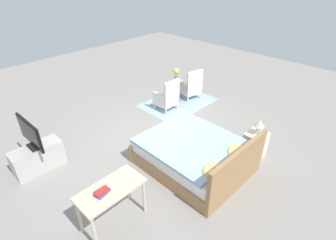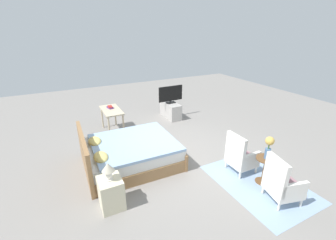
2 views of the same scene
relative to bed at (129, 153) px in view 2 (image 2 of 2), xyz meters
name	(u,v)px [view 2 (image 2 of 2)]	position (x,y,z in m)	size (l,w,h in m)	color
ground_plane	(172,153)	(-0.03, -1.13, -0.30)	(16.00, 16.00, 0.00)	gray
floor_rug	(258,183)	(-1.90, -2.16, -0.29)	(2.10, 1.50, 0.01)	#8EA8C6
bed	(129,153)	(0.00, 0.00, 0.00)	(1.75, 2.12, 0.96)	#997047
armchair_by_window_left	(282,183)	(-2.41, -2.10, 0.08)	(0.66, 0.66, 0.92)	white
armchair_by_window_right	(240,156)	(-1.37, -2.10, 0.08)	(0.55, 0.55, 0.92)	white
side_table	(265,167)	(-1.90, -2.26, 0.07)	(0.40, 0.40, 0.58)	brown
flower_vase	(269,145)	(-1.90, -2.26, 0.57)	(0.17, 0.17, 0.48)	#4C709E
nightstand	(111,193)	(-1.16, 0.71, -0.01)	(0.44, 0.41, 0.58)	beige
table_lamp	(108,169)	(-1.16, 0.71, 0.50)	(0.22, 0.22, 0.33)	silver
tv_stand	(171,110)	(2.23, -2.25, -0.03)	(0.96, 0.40, 0.54)	#B7B2AD
tv_flatscreen	(171,94)	(2.23, -2.25, 0.56)	(0.21, 0.90, 0.60)	black
vanity_desk	(112,113)	(1.95, -0.10, 0.33)	(1.04, 0.52, 0.73)	beige
book_stack	(110,107)	(2.08, -0.11, 0.46)	(0.25, 0.18, 0.06)	#66387A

